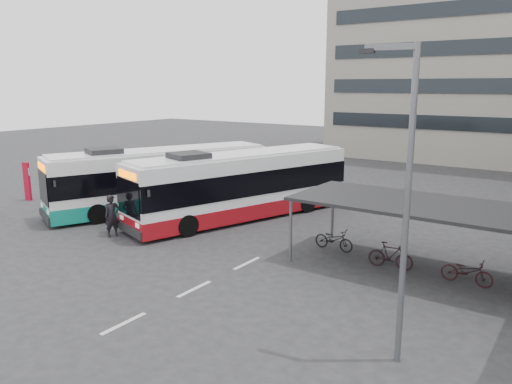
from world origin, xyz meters
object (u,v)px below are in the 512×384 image
Objects in this scene: bus_teal at (161,179)px; lamp_post at (404,189)px; pedestrian at (112,216)px; bus_main at (242,186)px.

lamp_post is (15.85, -7.76, 2.68)m from bus_teal.
pedestrian is at bearing -45.76° from bus_teal.
bus_main is 6.52× the size of pedestrian.
bus_teal reaches higher than pedestrian.
lamp_post reaches higher than bus_teal.
bus_teal is at bearing 39.41° from pedestrian.
pedestrian is (-2.83, -5.92, -0.72)m from bus_main.
bus_main is 14.44m from lamp_post.
bus_main is at bearing -7.04° from pedestrian.
pedestrian is 14.66m from lamp_post.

